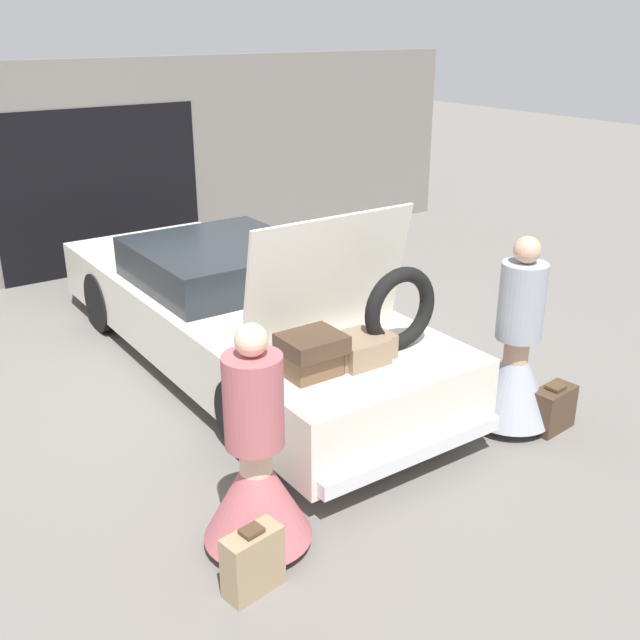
% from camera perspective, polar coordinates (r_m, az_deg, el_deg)
% --- Properties ---
extents(ground_plane, '(40.00, 40.00, 0.00)m').
position_cam_1_polar(ground_plane, '(7.70, -6.15, -3.20)').
color(ground_plane, slate).
extents(garage_wall_back, '(12.00, 0.14, 2.80)m').
position_cam_1_polar(garage_wall_back, '(10.64, -16.64, 10.94)').
color(garage_wall_back, slate).
rests_on(garage_wall_back, ground_plane).
extents(car, '(1.82, 5.33, 1.87)m').
position_cam_1_polar(car, '(7.47, -6.27, 0.69)').
color(car, silver).
rests_on(car, ground_plane).
extents(person_left, '(0.72, 0.72, 1.59)m').
position_cam_1_polar(person_left, '(4.90, -4.89, -11.53)').
color(person_left, beige).
rests_on(person_left, ground_plane).
extents(person_right, '(0.72, 0.72, 1.68)m').
position_cam_1_polar(person_right, '(6.47, 14.65, -3.12)').
color(person_right, tan).
rests_on(person_right, ground_plane).
extents(suitcase_beside_left_person, '(0.40, 0.23, 0.45)m').
position_cam_1_polar(suitcase_beside_left_person, '(4.76, -5.14, -17.85)').
color(suitcase_beside_left_person, '#9E8460').
rests_on(suitcase_beside_left_person, ground_plane).
extents(suitcase_beside_right_person, '(0.43, 0.26, 0.41)m').
position_cam_1_polar(suitcase_beside_right_person, '(6.68, 17.31, -6.45)').
color(suitcase_beside_right_person, '#473323').
rests_on(suitcase_beside_right_person, ground_plane).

